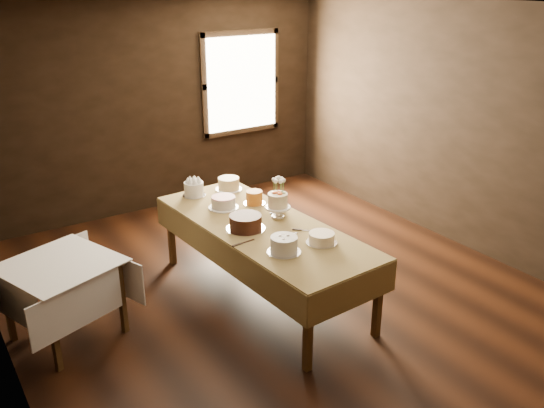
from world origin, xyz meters
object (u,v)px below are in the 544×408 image
Objects in this scene: display_table at (263,230)px; side_table at (61,272)px; cake_speckled at (229,184)px; cake_server_a at (291,235)px; cake_chocolate at (246,223)px; cake_server_d at (274,208)px; cake_server_c at (241,216)px; cake_meringue at (194,189)px; cake_swirl at (284,245)px; flower_vase at (279,203)px; cake_cream at (322,238)px; cake_lattice at (223,203)px; cake_flowers at (278,206)px; cake_caramel at (254,198)px; cake_server_b at (310,231)px; cake_server_e at (247,242)px.

side_table is (-1.83, 0.37, -0.08)m from display_table.
cake_speckled is 1.38m from cake_server_a.
cake_chocolate reaches higher than cake_server_d.
cake_speckled reaches higher than cake_server_c.
cake_meringue is at bearing 22.93° from side_table.
cake_swirl is 2.29× the size of flower_vase.
cake_server_c is at bearing 104.43° from display_table.
cake_cream is 1.36× the size of cake_server_d.
flower_vase reaches higher than cake_lattice.
cake_meringue is 1.08m from cake_flowers.
cake_server_d is (0.10, 0.92, -0.04)m from cake_cream.
cake_caramel is 0.88m from cake_server_b.
cake_caramel is at bearing 137.00° from cake_server_b.
cake_meringue is 1.77× the size of flower_vase.
cake_cream is at bearing -140.85° from cake_server_d.
cake_server_a is (0.10, -0.35, 0.06)m from display_table.
cake_swirl reaches higher than side_table.
cake_server_d is (0.09, 0.21, -0.11)m from cake_flowers.
cake_speckled is 0.76m from cake_server_d.
cake_meringue is 1.67m from cake_swirl.
cake_chocolate is 0.61m from cake_swirl.
cake_swirl is 0.99m from flower_vase.
display_table is at bearing -161.90° from cake_flowers.
cake_server_b is 1.00× the size of cake_server_e.
cake_speckled is 1.40m from cake_server_b.
cake_chocolate is at bearing -12.89° from side_table.
display_table is 10.80× the size of cake_server_b.
cake_server_a is 1.00× the size of cake_server_d.
cake_server_e is 0.83m from flower_vase.
cake_server_c is (-0.30, 0.20, -0.11)m from cake_flowers.
cake_cream is (0.00, -1.14, -0.02)m from cake_caramel.
side_table is 4.63× the size of cake_server_a.
cake_swirl is 1.37× the size of cake_server_c.
cake_caramel is 0.92× the size of cake_flowers.
cake_server_c is (0.03, -0.30, -0.05)m from cake_lattice.
cake_swirl is at bearing -163.38° from cake_server_d.
display_table is 10.20× the size of cake_meringue.
cake_flowers reaches higher than cake_cream.
cake_cream is 0.28m from cake_server_b.
cake_lattice is at bearing 70.65° from cake_server_e.
flower_vase is at bearing -38.10° from cake_lattice.
cake_caramel is 0.93m from cake_server_e.
cake_caramel is 1.00× the size of cake_server_b.
side_table is at bearing 153.67° from cake_cream.
cake_server_e is 1.68× the size of flower_vase.
cake_meringue reaches higher than cake_cream.
display_table is 8.61× the size of cake_speckled.
flower_vase is at bearing -80.38° from cake_speckled.
flower_vase reaches higher than display_table.
cake_caramel is at bearing 70.73° from cake_swirl.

